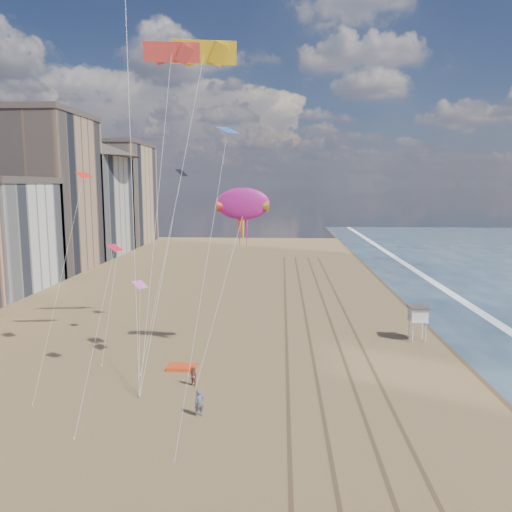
{
  "coord_description": "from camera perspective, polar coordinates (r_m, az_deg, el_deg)",
  "views": [
    {
      "loc": [
        -1.77,
        -18.35,
        15.89
      ],
      "look_at": [
        -4.06,
        26.0,
        9.5
      ],
      "focal_mm": 35.0,
      "sensor_mm": 36.0,
      "label": 1
    }
  ],
  "objects": [
    {
      "name": "kite_flyer_b",
      "position": [
        40.96,
        -7.2,
        -13.5
      ],
      "size": [
        0.97,
        0.91,
        1.59
      ],
      "primitive_type": "imported",
      "rotation": [
        0.0,
        0.0,
        -0.54
      ],
      "color": "#8D5247",
      "rests_on": "ground"
    },
    {
      "name": "tracks",
      "position": [
        51.07,
        7.78,
        -10.01
      ],
      "size": [
        7.68,
        120.0,
        0.01
      ],
      "color": "brown",
      "rests_on": "ground"
    },
    {
      "name": "small_kites",
      "position": [
        44.0,
        -11.73,
        6.19
      ],
      "size": [
        14.49,
        14.75,
        13.45
      ],
      "color": "#F860C0",
      "rests_on": "ground"
    },
    {
      "name": "foam",
      "position": [
        65.42,
        25.47,
        -6.68
      ],
      "size": [
        260.0,
        260.0,
        0.0
      ],
      "primitive_type": "plane",
      "color": "white",
      "rests_on": "ground"
    },
    {
      "name": "show_kite",
      "position": [
        44.27,
        -1.5,
        5.93
      ],
      "size": [
        4.62,
        4.2,
        16.7
      ],
      "color": "#A91A79",
      "rests_on": "ground"
    },
    {
      "name": "kite_flyer_a",
      "position": [
        36.07,
        -6.51,
        -16.36
      ],
      "size": [
        0.8,
        0.68,
        1.87
      ],
      "primitive_type": "imported",
      "rotation": [
        0.0,
        0.0,
        0.41
      ],
      "color": "#555A6E",
      "rests_on": "ground"
    },
    {
      "name": "wet_sand",
      "position": [
        63.94,
        21.97,
        -6.81
      ],
      "size": [
        260.0,
        260.0,
        0.0
      ],
      "primitive_type": "plane",
      "color": "#42301E",
      "rests_on": "ground"
    },
    {
      "name": "parafoils",
      "position": [
        46.59,
        -9.8,
        24.93
      ],
      "size": [
        10.84,
        9.09,
        8.18
      ],
      "color": "black",
      "rests_on": "ground"
    },
    {
      "name": "buildings",
      "position": [
        94.78,
        -24.83,
        6.03
      ],
      "size": [
        34.72,
        131.35,
        29.0
      ],
      "color": "#C6B284",
      "rests_on": "ground"
    },
    {
      "name": "lifeguard_stand",
      "position": [
        53.78,
        18.03,
        -6.36
      ],
      "size": [
        1.98,
        1.98,
        3.57
      ],
      "color": "white",
      "rests_on": "ground"
    },
    {
      "name": "grounded_kite",
      "position": [
        44.87,
        -8.45,
        -12.45
      ],
      "size": [
        2.56,
        1.68,
        0.28
      ],
      "primitive_type": "cube",
      "rotation": [
        0.0,
        0.0,
        -0.04
      ],
      "color": "#F34014",
      "rests_on": "ground"
    }
  ]
}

